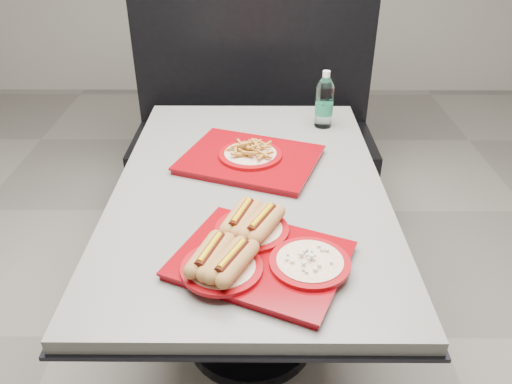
{
  "coord_description": "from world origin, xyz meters",
  "views": [
    {
      "loc": [
        0.03,
        -1.46,
        1.6
      ],
      "look_at": [
        0.02,
        -0.19,
        0.83
      ],
      "focal_mm": 35.0,
      "sensor_mm": 36.0,
      "label": 1
    }
  ],
  "objects_px": {
    "diner_table": "(250,223)",
    "tray_far": "(250,156)",
    "booth_bench": "(253,138)",
    "tray_near": "(255,251)",
    "water_bottle": "(324,103)"
  },
  "relations": [
    {
      "from": "booth_bench",
      "to": "water_bottle",
      "type": "height_order",
      "value": "booth_bench"
    },
    {
      "from": "diner_table",
      "to": "booth_bench",
      "type": "relative_size",
      "value": 1.05
    },
    {
      "from": "tray_near",
      "to": "tray_far",
      "type": "distance_m",
      "value": 0.56
    },
    {
      "from": "booth_bench",
      "to": "tray_far",
      "type": "relative_size",
      "value": 2.38
    },
    {
      "from": "diner_table",
      "to": "tray_near",
      "type": "xyz_separation_m",
      "value": [
        0.02,
        -0.42,
        0.2
      ]
    },
    {
      "from": "booth_bench",
      "to": "tray_near",
      "type": "distance_m",
      "value": 1.56
    },
    {
      "from": "diner_table",
      "to": "water_bottle",
      "type": "bearing_deg",
      "value": 57.89
    },
    {
      "from": "booth_bench",
      "to": "diner_table",
      "type": "bearing_deg",
      "value": -90.0
    },
    {
      "from": "booth_bench",
      "to": "tray_near",
      "type": "xyz_separation_m",
      "value": [
        0.02,
        -1.51,
        0.38
      ]
    },
    {
      "from": "tray_far",
      "to": "diner_table",
      "type": "bearing_deg",
      "value": -90.11
    },
    {
      "from": "diner_table",
      "to": "tray_far",
      "type": "height_order",
      "value": "tray_far"
    },
    {
      "from": "booth_bench",
      "to": "tray_near",
      "type": "relative_size",
      "value": 2.54
    },
    {
      "from": "booth_bench",
      "to": "water_bottle",
      "type": "distance_m",
      "value": 0.82
    },
    {
      "from": "diner_table",
      "to": "tray_near",
      "type": "height_order",
      "value": "tray_near"
    },
    {
      "from": "tray_near",
      "to": "diner_table",
      "type": "bearing_deg",
      "value": 93.06
    }
  ]
}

